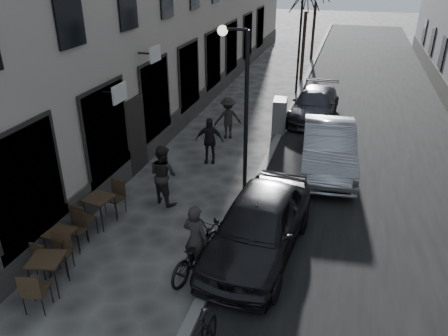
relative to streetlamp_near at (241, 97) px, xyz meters
The scene contains 16 objects.
road 11.23m from the streetlamp_near, 68.09° to the left, with size 7.30×60.00×0.00m, color black.
kerb 10.48m from the streetlamp_near, 87.87° to the left, with size 0.25×60.00×0.12m, color slate.
streetlamp_near is the anchor object (origin of this frame).
streetlamp_far 12.00m from the streetlamp_near, 90.00° to the left, with size 0.90×0.28×5.09m.
bistro_set_a 6.63m from the streetlamp_near, 119.30° to the right, with size 0.81×1.74×0.99m.
bistro_set_b 6.06m from the streetlamp_near, 128.48° to the right, with size 0.68×1.57×0.91m.
bistro_set_c 4.96m from the streetlamp_near, 141.17° to the right, with size 0.80×1.76×1.01m.
utility_cabinet 6.25m from the streetlamp_near, 87.29° to the left, with size 0.53×0.97×1.45m, color slate.
bicycle 4.60m from the streetlamp_near, 91.10° to the right, with size 0.72×2.05×1.08m, color black.
cyclist_rider 4.42m from the streetlamp_near, 91.10° to the right, with size 0.64×0.42×1.76m, color black.
pedestrian_near 3.21m from the streetlamp_near, 154.21° to the right, with size 0.89×0.70×1.84m, color black.
pedestrian_mid 5.37m from the streetlamp_near, 109.69° to the left, with size 1.10×0.63×1.71m, color black.
pedestrian_far 3.53m from the streetlamp_near, 127.99° to the left, with size 0.98×0.41×1.68m, color black.
car_near 3.75m from the streetlamp_near, 66.33° to the right, with size 1.92×4.76×1.62m, color black.
car_mid 4.33m from the streetlamp_near, 47.28° to the left, with size 1.72×4.94×1.63m, color #909398.
car_far 8.47m from the streetlamp_near, 79.24° to the left, with size 1.87×4.60×1.34m, color #31323A.
Camera 1 is at (2.67, -5.57, 6.72)m, focal length 35.00 mm.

